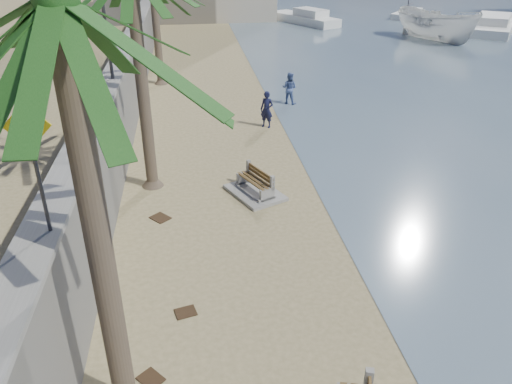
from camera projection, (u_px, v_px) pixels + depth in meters
seawall at (133, 74)px, 26.06m from camera, size 0.45×70.00×3.50m
wall_cap at (129, 38)px, 25.22m from camera, size 0.80×70.00×0.12m
bench_far at (255, 184)px, 17.74m from camera, size 2.22×2.55×0.89m
palm_front at (58, 9)px, 6.49m from camera, size 5.00×5.00×8.52m
pedestrian_sign at (33, 151)px, 8.28m from camera, size 0.78×0.07×2.40m
person_a at (267, 107)px, 23.57m from camera, size 0.87×0.80×1.99m
person_b at (289, 87)px, 26.82m from camera, size 1.14×1.08×1.89m
boat_cruiser at (437, 24)px, 42.10m from camera, size 4.12×4.16×3.59m
yacht_near at (493, 25)px, 47.46m from camera, size 9.87×11.88×1.50m
yacht_far at (304, 20)px, 50.50m from camera, size 6.07×8.52×1.50m
sailboat_west at (407, 13)px, 54.38m from camera, size 5.40×6.09×9.66m
debris_b at (151, 379)px, 10.53m from camera, size 0.65×0.66×0.03m
debris_c at (160, 218)px, 16.42m from camera, size 0.77×0.78×0.03m
debris_d at (186, 312)px, 12.37m from camera, size 0.59×0.52×0.03m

